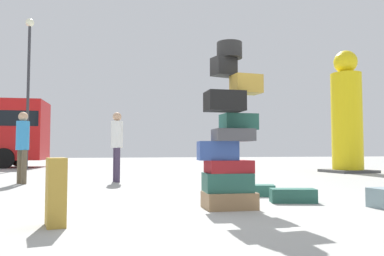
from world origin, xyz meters
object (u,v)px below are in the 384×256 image
(suitcase_tan_foreground_far, at_px, (56,192))
(suitcase_teal_left_side, at_px, (252,190))
(person_tourist_with_camera, at_px, (229,140))
(person_passerby_in_red, at_px, (117,140))
(lamp_post, at_px, (29,71))
(person_bearded_onlooker, at_px, (23,141))
(suitcase_tower, at_px, (229,144))
(suitcase_teal_right_side, at_px, (293,196))
(yellow_dummy_statue, at_px, (347,118))

(suitcase_tan_foreground_far, xyz_separation_m, suitcase_teal_left_side, (3.10, 1.87, -0.25))
(person_tourist_with_camera, bearing_deg, person_passerby_in_red, -95.52)
(person_passerby_in_red, bearing_deg, suitcase_teal_left_side, 18.28)
(person_tourist_with_camera, relative_size, lamp_post, 0.27)
(suitcase_tan_foreground_far, distance_m, suitcase_teal_left_side, 3.63)
(person_bearded_onlooker, bearing_deg, person_passerby_in_red, 55.97)
(suitcase_tower, xyz_separation_m, suitcase_teal_left_side, (0.93, 1.26, -0.77))
(suitcase_tower, bearing_deg, suitcase_teal_left_side, 53.39)
(suitcase_tower, distance_m, suitcase_teal_right_side, 1.41)
(person_tourist_with_camera, distance_m, yellow_dummy_statue, 6.66)
(suitcase_tan_foreground_far, bearing_deg, person_passerby_in_red, 70.17)
(lamp_post, bearing_deg, person_passerby_in_red, -68.95)
(suitcase_teal_right_side, height_order, suitcase_teal_left_side, suitcase_teal_right_side)
(suitcase_teal_right_side, xyz_separation_m, person_bearded_onlooker, (-4.38, 4.71, 0.91))
(suitcase_tower, bearing_deg, suitcase_tan_foreground_far, -164.12)
(yellow_dummy_statue, bearing_deg, person_tourist_with_camera, -152.39)
(suitcase_tower, xyz_separation_m, suitcase_teal_right_side, (1.15, 0.30, -0.76))
(suitcase_tower, height_order, person_passerby_in_red, suitcase_tower)
(person_tourist_with_camera, xyz_separation_m, person_passerby_in_red, (-2.60, 1.05, 0.00))
(suitcase_tan_foreground_far, xyz_separation_m, yellow_dummy_statue, (9.57, 7.60, 1.64))
(suitcase_teal_right_side, xyz_separation_m, suitcase_tan_foreground_far, (-3.32, -0.92, 0.25))
(suitcase_teal_right_side, bearing_deg, yellow_dummy_statue, 65.33)
(suitcase_teal_right_side, height_order, suitcase_tan_foreground_far, suitcase_tan_foreground_far)
(suitcase_teal_left_side, relative_size, person_bearded_onlooker, 0.44)
(suitcase_teal_right_side, height_order, lamp_post, lamp_post)
(person_bearded_onlooker, relative_size, person_passerby_in_red, 0.97)
(suitcase_tan_foreground_far, height_order, suitcase_teal_left_side, suitcase_tan_foreground_far)
(person_tourist_with_camera, relative_size, yellow_dummy_statue, 0.39)
(lamp_post, bearing_deg, suitcase_tower, -72.44)
(person_tourist_with_camera, distance_m, person_passerby_in_red, 2.80)
(person_passerby_in_red, bearing_deg, suitcase_tan_foreground_far, -21.08)
(person_passerby_in_red, height_order, lamp_post, lamp_post)
(person_tourist_with_camera, bearing_deg, lamp_post, -131.29)
(suitcase_teal_right_side, height_order, yellow_dummy_statue, yellow_dummy_statue)
(person_passerby_in_red, bearing_deg, person_tourist_with_camera, 58.35)
(suitcase_tan_foreground_far, xyz_separation_m, lamp_post, (-1.91, 13.51, 3.86))
(suitcase_tan_foreground_far, bearing_deg, suitcase_tower, 7.54)
(suitcase_teal_left_side, xyz_separation_m, person_passerby_in_red, (-1.97, 3.72, 0.95))
(person_passerby_in_red, bearing_deg, lamp_post, -168.54)
(suitcase_teal_right_side, relative_size, person_passerby_in_red, 0.38)
(yellow_dummy_statue, bearing_deg, lamp_post, 152.76)
(yellow_dummy_statue, bearing_deg, suitcase_teal_left_side, -138.52)
(suitcase_tan_foreground_far, bearing_deg, person_bearded_onlooker, 92.31)
(suitcase_tan_foreground_far, bearing_deg, suitcase_teal_right_side, 7.18)
(suitcase_tan_foreground_far, relative_size, lamp_post, 0.11)
(suitcase_tan_foreground_far, xyz_separation_m, person_passerby_in_red, (1.14, 5.59, 0.69))
(suitcase_teal_left_side, distance_m, yellow_dummy_statue, 8.84)
(suitcase_teal_left_side, bearing_deg, yellow_dummy_statue, 62.35)
(lamp_post, bearing_deg, person_bearded_onlooker, -83.83)
(suitcase_teal_left_side, xyz_separation_m, person_tourist_with_camera, (0.63, 2.67, 0.94))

